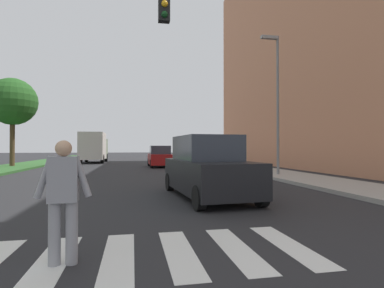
% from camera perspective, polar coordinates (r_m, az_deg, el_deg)
% --- Properties ---
extents(ground_plane, '(140.00, 140.00, 0.00)m').
position_cam_1_polar(ground_plane, '(28.54, -12.43, -3.84)').
color(ground_plane, '#262628').
extents(crosswalk, '(6.75, 2.20, 0.01)m').
position_cam_1_polar(crosswalk, '(4.88, -19.26, -19.60)').
color(crosswalk, silver).
rests_on(crosswalk, ground_plane).
extents(median_strip, '(3.57, 64.00, 0.15)m').
position_cam_1_polar(median_strip, '(28.01, -29.86, -3.68)').
color(median_strip, '#2D5B28').
rests_on(median_strip, ground_plane).
extents(tree_far, '(3.68, 3.68, 6.89)m').
position_cam_1_polar(tree_far, '(27.87, -30.68, 6.81)').
color(tree_far, '#4C3823').
rests_on(tree_far, median_strip).
extents(apartment_block_right, '(11.00, 34.70, 20.66)m').
position_cam_1_polar(apartment_block_right, '(28.10, 28.70, 17.53)').
color(apartment_block_right, tan).
rests_on(apartment_block_right, ground_plane).
extents(sidewalk_right, '(3.00, 64.00, 0.15)m').
position_cam_1_polar(sidewalk_right, '(27.78, 6.16, -3.79)').
color(sidewalk_right, '#9E9991').
rests_on(sidewalk_right, ground_plane).
extents(street_lamp_right, '(1.02, 0.24, 7.50)m').
position_cam_1_polar(street_lamp_right, '(17.27, 15.55, 9.38)').
color(street_lamp_right, slate).
rests_on(street_lamp_right, sidewalk_right).
extents(pedestrian_performer, '(0.75, 0.26, 1.69)m').
position_cam_1_polar(pedestrian_performer, '(4.53, -23.04, -8.97)').
color(pedestrian_performer, gray).
rests_on(pedestrian_performer, ground_plane).
extents(suv_crossing, '(2.30, 4.74, 1.97)m').
position_cam_1_polar(suv_crossing, '(9.75, 2.93, -4.55)').
color(suv_crossing, black).
rests_on(suv_crossing, ground_plane).
extents(sedan_midblock, '(1.91, 4.04, 1.74)m').
position_cam_1_polar(sedan_midblock, '(25.12, -6.00, -2.46)').
color(sedan_midblock, maroon).
rests_on(sedan_midblock, ground_plane).
extents(truck_box_delivery, '(2.40, 6.20, 3.10)m').
position_cam_1_polar(truck_box_delivery, '(33.29, -17.97, -0.56)').
color(truck_box_delivery, gray).
rests_on(truck_box_delivery, ground_plane).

